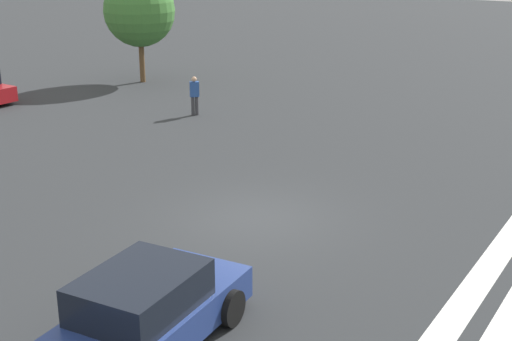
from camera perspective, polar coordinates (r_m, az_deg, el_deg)
The scene contains 4 objects.
ground_plane at distance 18.61m, azimuth 0.00°, elevation -3.85°, with size 130.41×130.41×0.00m, color #2B2D30.
car_5 at distance 12.93m, azimuth -9.02°, elevation -11.32°, with size 4.78×2.38×1.53m.
pedestrian at distance 28.97m, azimuth -4.94°, elevation 6.12°, with size 0.41×0.41×1.58m.
tree_corner_b at distance 35.54m, azimuth -9.31°, elevation 12.49°, with size 3.44×3.44×5.19m.
Camera 1 is at (-14.58, -9.12, 7.12)m, focal length 50.00 mm.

